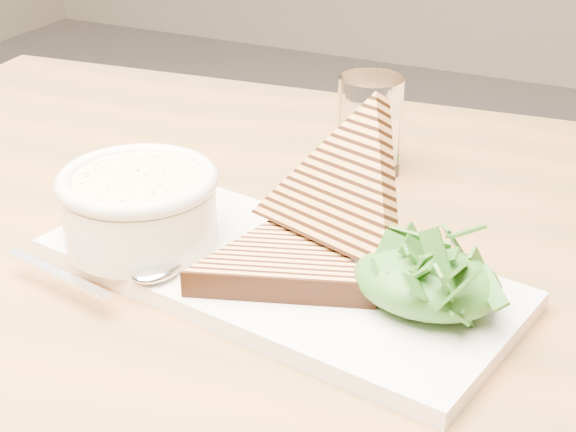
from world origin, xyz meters
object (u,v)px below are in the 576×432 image
at_px(soup_bowl, 140,215).
at_px(glass_near, 370,126).
at_px(platter, 277,273).
at_px(table_top, 367,298).

xyz_separation_m(soup_bowl, glass_near, (0.10, 0.25, 0.01)).
bearing_deg(platter, glass_near, 93.49).
height_order(table_top, soup_bowl, soup_bowl).
bearing_deg(glass_near, soup_bowl, -112.63).
relative_size(table_top, glass_near, 12.87).
bearing_deg(table_top, soup_bowl, -163.76).
xyz_separation_m(platter, glass_near, (-0.01, 0.24, 0.04)).
relative_size(platter, soup_bowl, 3.05).
bearing_deg(soup_bowl, table_top, 16.24).
height_order(table_top, platter, platter).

